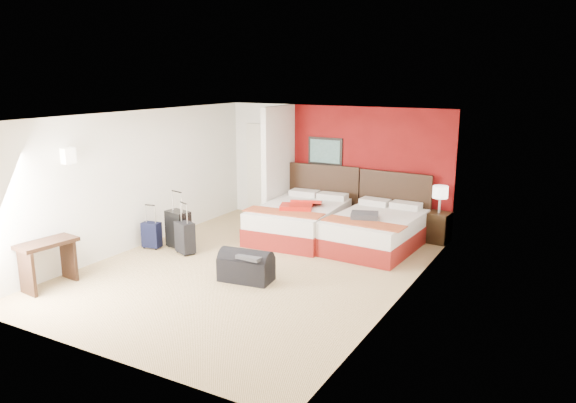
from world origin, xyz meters
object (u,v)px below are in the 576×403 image
Objects in this scene: nightstand at (438,227)px; suitcase_navy at (152,236)px; table_lamp at (440,199)px; bed_right at (375,232)px; duffel_bag at (246,268)px; red_suitcase_open at (302,205)px; desk at (48,264)px; suitcase_black at (178,230)px; suitcase_charcoal at (185,239)px; bed_left at (299,222)px.

nightstand is 5.37m from suitcase_navy.
bed_right is at bearing -134.86° from table_lamp.
duffel_bag is (2.41, -0.52, -0.02)m from suitcase_navy.
bed_right is at bearing 19.32° from suitcase_navy.
table_lamp is at bearing 3.39° from red_suitcase_open.
suitcase_navy is 0.53× the size of desk.
bed_right is 2.48× the size of red_suitcase_open.
red_suitcase_open is 0.96× the size of desk.
suitcase_black is 0.51m from suitcase_navy.
red_suitcase_open reaches higher than suitcase_black.
table_lamp reaches higher than desk.
desk reaches higher than duffel_bag.
bed_right is 3.97× the size of table_lamp.
suitcase_black is 1.22× the size of suitcase_charcoal.
nightstand is 1.27× the size of suitcase_navy.
duffel_bag is at bearing -85.34° from bed_left.
bed_left is 4.61× the size of suitcase_navy.
table_lamp is 0.94× the size of suitcase_charcoal.
nightstand is at bearing 54.90° from desk.
red_suitcase_open is at bearing -48.79° from bed_left.
bed_right is (1.54, 0.06, -0.01)m from bed_left.
bed_right is 1.41m from table_lamp.
duffel_bag is at bearing -104.98° from red_suitcase_open.
table_lamp is (0.92, 0.93, 0.53)m from bed_right.
suitcase_black is 1.47× the size of suitcase_navy.
suitcase_charcoal is (-3.77, -2.87, -0.02)m from nightstand.
duffel_bag is 0.95× the size of desk.
bed_left is 3.85× the size of suitcase_charcoal.
bed_right is at bearing -128.17° from nightstand.
nightstand is (2.36, 1.09, -0.39)m from red_suitcase_open.
bed_right is at bearing -1.42° from bed_left.
nightstand is at bearing 0.00° from table_lamp.
bed_left is 2.48m from duffel_bag.
nightstand is 6.82m from desk.
red_suitcase_open is at bearing -148.53° from nightstand.
red_suitcase_open is at bearing 30.73° from suitcase_navy.
suitcase_navy is (-0.43, -0.25, -0.11)m from suitcase_black.
red_suitcase_open reaches higher than suitcase_charcoal.
suitcase_black is at bearing -158.65° from red_suitcase_open.
table_lamp is at bearing 18.13° from bed_left.
red_suitcase_open is (0.10, -0.10, 0.37)m from bed_left.
bed_left is 2.59× the size of duffel_bag.
suitcase_black is at bearing -147.76° from bed_right.
suitcase_charcoal is at bearing -128.50° from bed_left.
bed_right is 2.50× the size of duffel_bag.
suitcase_charcoal reaches higher than suitcase_navy.
duffel_bag is (-2.10, -3.44, -0.63)m from table_lamp.
suitcase_black is (-1.62, -1.69, 0.02)m from bed_left.
table_lamp is (0.00, 0.00, 0.55)m from nightstand.
bed_right is 1.50m from red_suitcase_open.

